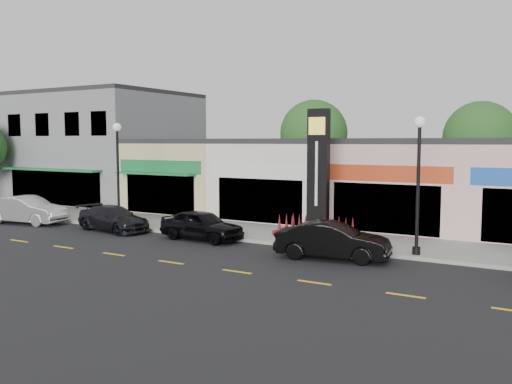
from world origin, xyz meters
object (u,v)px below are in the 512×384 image
(car_black_sedan, at_px, (202,225))
(car_black_conv, at_px, (333,241))
(lamp_west_near, at_px, (118,163))
(lamp_east_near, at_px, (418,171))
(pylon_sign, at_px, (318,192))
(car_dark_sedan, at_px, (113,218))
(car_white_van, at_px, (27,210))

(car_black_sedan, bearing_deg, car_black_conv, -93.14)
(lamp_west_near, xyz_separation_m, car_black_conv, (13.18, -1.87, -2.74))
(lamp_east_near, bearing_deg, pylon_sign, 161.25)
(lamp_west_near, height_order, car_black_sedan, lamp_west_near)
(lamp_west_near, relative_size, car_black_sedan, 1.30)
(car_dark_sedan, distance_m, car_black_sedan, 5.52)
(car_white_van, distance_m, car_dark_sedan, 6.05)
(pylon_sign, distance_m, car_black_sedan, 5.69)
(car_dark_sedan, bearing_deg, lamp_east_near, -76.80)
(pylon_sign, distance_m, car_dark_sedan, 10.78)
(car_black_sedan, distance_m, car_black_conv, 6.98)
(lamp_east_near, xyz_separation_m, car_black_sedan, (-9.75, -1.03, -2.76))
(car_dark_sedan, bearing_deg, pylon_sign, -65.56)
(lamp_west_near, height_order, lamp_east_near, same)
(lamp_west_near, distance_m, car_white_van, 6.20)
(lamp_west_near, distance_m, lamp_east_near, 16.00)
(pylon_sign, xyz_separation_m, car_dark_sedan, (-10.26, -2.88, -1.63))
(lamp_east_near, height_order, car_black_sedan, lamp_east_near)
(car_dark_sedan, bearing_deg, lamp_west_near, 40.83)
(lamp_east_near, distance_m, car_dark_sedan, 15.57)
(lamp_west_near, bearing_deg, lamp_east_near, 0.00)
(car_white_van, height_order, car_black_sedan, car_white_van)
(lamp_east_near, distance_m, pylon_sign, 5.42)
(lamp_east_near, xyz_separation_m, car_black_conv, (-2.82, -1.87, -2.74))
(lamp_west_near, xyz_separation_m, pylon_sign, (11.00, 1.70, -1.20))
(lamp_east_near, relative_size, car_white_van, 1.15)
(pylon_sign, xyz_separation_m, car_black_sedan, (-4.75, -2.73, -1.56))
(lamp_west_near, xyz_separation_m, car_white_van, (-5.28, -1.80, -2.70))
(pylon_sign, height_order, car_white_van, pylon_sign)
(lamp_west_near, distance_m, car_black_sedan, 6.91)
(car_white_van, bearing_deg, pylon_sign, -86.91)
(lamp_west_near, bearing_deg, car_white_van, -161.20)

